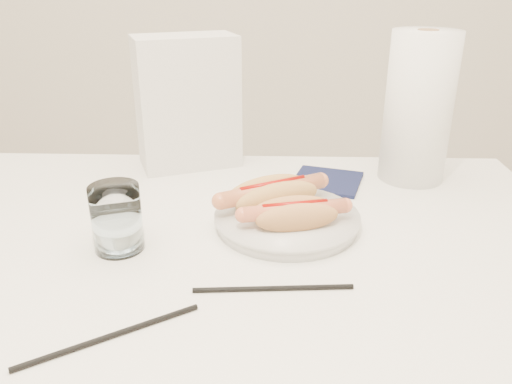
{
  "coord_description": "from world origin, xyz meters",
  "views": [
    {
      "loc": [
        0.1,
        -0.69,
        1.14
      ],
      "look_at": [
        0.08,
        0.04,
        0.82
      ],
      "focal_mm": 36.03,
      "sensor_mm": 36.0,
      "label": 1
    }
  ],
  "objects_px": {
    "table": "(208,275)",
    "plate": "(287,221)",
    "hotdog_right": "(295,214)",
    "water_glass": "(117,218)",
    "paper_towel_roll": "(418,108)",
    "napkin_box": "(187,103)",
    "hotdog_left": "(273,195)"
  },
  "relations": [
    {
      "from": "hotdog_right",
      "to": "water_glass",
      "type": "distance_m",
      "value": 0.27
    },
    {
      "from": "water_glass",
      "to": "paper_towel_roll",
      "type": "height_order",
      "value": "paper_towel_roll"
    },
    {
      "from": "water_glass",
      "to": "napkin_box",
      "type": "relative_size",
      "value": 0.38
    },
    {
      "from": "paper_towel_roll",
      "to": "napkin_box",
      "type": "bearing_deg",
      "value": 171.87
    },
    {
      "from": "hotdog_right",
      "to": "plate",
      "type": "bearing_deg",
      "value": 93.23
    },
    {
      "from": "napkin_box",
      "to": "paper_towel_roll",
      "type": "distance_m",
      "value": 0.46
    },
    {
      "from": "water_glass",
      "to": "paper_towel_roll",
      "type": "relative_size",
      "value": 0.36
    },
    {
      "from": "table",
      "to": "napkin_box",
      "type": "xyz_separation_m",
      "value": [
        -0.08,
        0.35,
        0.19
      ]
    },
    {
      "from": "table",
      "to": "hotdog_left",
      "type": "relative_size",
      "value": 6.67
    },
    {
      "from": "napkin_box",
      "to": "table",
      "type": "bearing_deg",
      "value": -99.0
    },
    {
      "from": "plate",
      "to": "hotdog_left",
      "type": "xyz_separation_m",
      "value": [
        -0.02,
        0.03,
        0.03
      ]
    },
    {
      "from": "hotdog_left",
      "to": "hotdog_right",
      "type": "bearing_deg",
      "value": -90.97
    },
    {
      "from": "plate",
      "to": "hotdog_right",
      "type": "xyz_separation_m",
      "value": [
        0.01,
        -0.04,
        0.03
      ]
    },
    {
      "from": "plate",
      "to": "water_glass",
      "type": "relative_size",
      "value": 2.24
    },
    {
      "from": "hotdog_right",
      "to": "table",
      "type": "bearing_deg",
      "value": 176.21
    },
    {
      "from": "hotdog_left",
      "to": "water_glass",
      "type": "bearing_deg",
      "value": 176.79
    },
    {
      "from": "table",
      "to": "plate",
      "type": "relative_size",
      "value": 5.24
    },
    {
      "from": "table",
      "to": "hotdog_right",
      "type": "height_order",
      "value": "hotdog_right"
    },
    {
      "from": "hotdog_right",
      "to": "water_glass",
      "type": "relative_size",
      "value": 1.61
    },
    {
      "from": "hotdog_right",
      "to": "water_glass",
      "type": "height_order",
      "value": "water_glass"
    },
    {
      "from": "water_glass",
      "to": "napkin_box",
      "type": "bearing_deg",
      "value": 81.95
    },
    {
      "from": "table",
      "to": "paper_towel_roll",
      "type": "distance_m",
      "value": 0.51
    },
    {
      "from": "table",
      "to": "hotdog_right",
      "type": "relative_size",
      "value": 7.26
    },
    {
      "from": "table",
      "to": "plate",
      "type": "distance_m",
      "value": 0.15
    },
    {
      "from": "napkin_box",
      "to": "paper_towel_roll",
      "type": "bearing_deg",
      "value": -29.68
    },
    {
      "from": "table",
      "to": "napkin_box",
      "type": "distance_m",
      "value": 0.41
    },
    {
      "from": "napkin_box",
      "to": "water_glass",
      "type": "bearing_deg",
      "value": -119.6
    },
    {
      "from": "plate",
      "to": "paper_towel_roll",
      "type": "height_order",
      "value": "paper_towel_roll"
    },
    {
      "from": "hotdog_left",
      "to": "water_glass",
      "type": "height_order",
      "value": "water_glass"
    },
    {
      "from": "hotdog_left",
      "to": "paper_towel_roll",
      "type": "xyz_separation_m",
      "value": [
        0.28,
        0.19,
        0.1
      ]
    },
    {
      "from": "plate",
      "to": "hotdog_left",
      "type": "distance_m",
      "value": 0.05
    },
    {
      "from": "water_glass",
      "to": "paper_towel_roll",
      "type": "bearing_deg",
      "value": 30.81
    }
  ]
}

